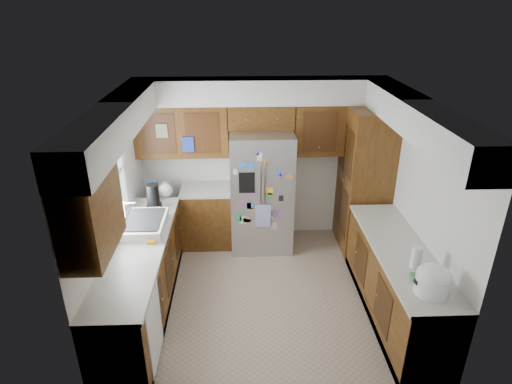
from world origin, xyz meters
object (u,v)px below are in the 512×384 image
pantry (364,180)px  paper_towel (416,257)px  rice_cooker (433,280)px  fridge (261,191)px

pantry → paper_towel: pantry is taller
pantry → rice_cooker: 2.42m
fridge → paper_towel: size_ratio=7.26×
pantry → rice_cooker: pantry is taller
rice_cooker → paper_towel: 0.42m
pantry → paper_towel: 2.00m
rice_cooker → paper_towel: size_ratio=1.35×
fridge → rice_cooker: (1.50, -2.47, 0.17)m
pantry → rice_cooker: (-0.00, -2.42, -0.01)m
rice_cooker → pantry: bearing=90.0°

